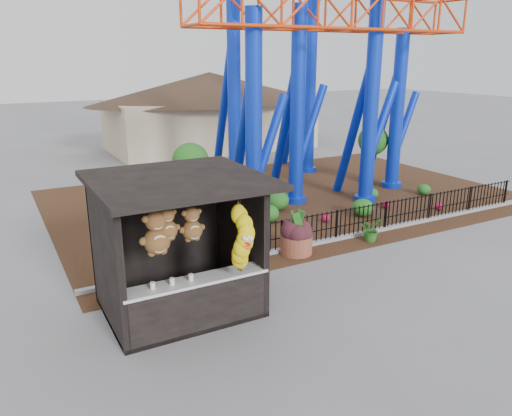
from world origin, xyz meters
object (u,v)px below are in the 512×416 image
potted_plant (371,229)px  prize_booth (182,250)px  roller_coaster (309,31)px  terracotta_planter (296,244)px

potted_plant → prize_booth: bearing=176.3°
potted_plant → roller_coaster: bearing=59.4°
potted_plant → terracotta_planter: bearing=158.1°
terracotta_planter → potted_plant: (2.59, -0.23, 0.10)m
prize_booth → roller_coaster: 11.98m
prize_booth → roller_coaster: size_ratio=0.32×
prize_booth → terracotta_planter: size_ratio=3.78×
prize_booth → roller_coaster: bearing=42.1°
roller_coaster → terracotta_planter: 9.19m
prize_booth → potted_plant: prize_booth is taller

